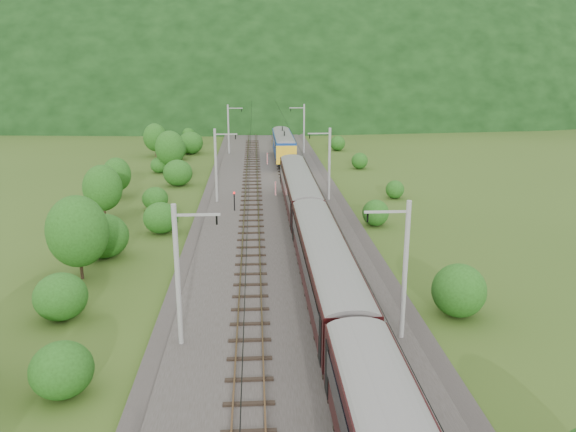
{
  "coord_description": "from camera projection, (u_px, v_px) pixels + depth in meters",
  "views": [
    {
      "loc": [
        -1.94,
        -28.39,
        15.61
      ],
      "look_at": [
        0.79,
        17.47,
        2.6
      ],
      "focal_mm": 35.0,
      "sensor_mm": 36.0,
      "label": 1
    }
  ],
  "objects": [
    {
      "name": "hazard_post_near",
      "position": [
        267.0,
        158.0,
        83.21
      ],
      "size": [
        0.18,
        0.18,
        1.72
      ],
      "primitive_type": "cylinder",
      "color": "red",
      "rests_on": "railbed"
    },
    {
      "name": "overhead_wires",
      "position": [
        283.0,
        183.0,
        39.3
      ],
      "size": [
        4.83,
        198.0,
        0.03
      ],
      "color": "black",
      "rests_on": "ground"
    },
    {
      "name": "signal",
      "position": [
        234.0,
        200.0,
        57.91
      ],
      "size": [
        0.22,
        0.22,
        1.98
      ],
      "color": "black",
      "rests_on": "railbed"
    },
    {
      "name": "ground",
      "position": [
        292.0,
        345.0,
        31.63
      ],
      "size": [
        600.0,
        600.0,
        0.0
      ],
      "primitive_type": "plane",
      "color": "#2E4716",
      "rests_on": "ground"
    },
    {
      "name": "vegetation_left",
      "position": [
        120.0,
        206.0,
        51.21
      ],
      "size": [
        11.69,
        146.66,
        6.47
      ],
      "color": "#1F4913",
      "rests_on": "ground"
    },
    {
      "name": "track_right",
      "position": [
        316.0,
        272.0,
        41.27
      ],
      "size": [
        2.4,
        220.0,
        0.27
      ],
      "color": "brown",
      "rests_on": "railbed"
    },
    {
      "name": "track_left",
      "position": [
        251.0,
        274.0,
        41.0
      ],
      "size": [
        2.4,
        220.0,
        0.27
      ],
      "color": "brown",
      "rests_on": "railbed"
    },
    {
      "name": "vegetation_right",
      "position": [
        460.0,
        284.0,
        36.58
      ],
      "size": [
        6.81,
        110.41,
        3.15
      ],
      "color": "#1F4913",
      "rests_on": "ground"
    },
    {
      "name": "train",
      "position": [
        355.0,
        340.0,
        25.13
      ],
      "size": [
        2.86,
        135.24,
        4.96
      ],
      "color": "black",
      "rests_on": "ground"
    },
    {
      "name": "catenary_right",
      "position": [
        329.0,
        163.0,
        61.49
      ],
      "size": [
        2.54,
        192.28,
        8.0
      ],
      "color": "gray",
      "rests_on": "railbed"
    },
    {
      "name": "railbed",
      "position": [
        283.0,
        276.0,
        41.19
      ],
      "size": [
        14.0,
        220.0,
        0.3
      ],
      "primitive_type": "cube",
      "color": "#38332D",
      "rests_on": "ground"
    },
    {
      "name": "hazard_post_far",
      "position": [
        276.0,
        188.0,
        64.46
      ],
      "size": [
        0.17,
        0.17,
        1.6
      ],
      "primitive_type": "cylinder",
      "color": "red",
      "rests_on": "railbed"
    },
    {
      "name": "catenary_left",
      "position": [
        217.0,
        164.0,
        60.79
      ],
      "size": [
        2.54,
        192.28,
        8.0
      ],
      "color": "gray",
      "rests_on": "railbed"
    },
    {
      "name": "mountain_ridge",
      "position": [
        42.0,
        86.0,
        312.91
      ],
      "size": [
        336.0,
        280.0,
        132.0
      ],
      "primitive_type": "ellipsoid",
      "color": "black",
      "rests_on": "ground"
    },
    {
      "name": "mountain_main",
      "position": [
        258.0,
        90.0,
        281.35
      ],
      "size": [
        504.0,
        360.0,
        244.0
      ],
      "primitive_type": "ellipsoid",
      "color": "black",
      "rests_on": "ground"
    }
  ]
}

